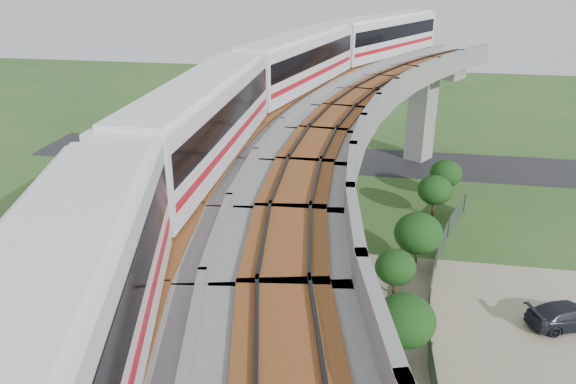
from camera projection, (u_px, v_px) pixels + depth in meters
name	position (u px, v px, depth m)	size (l,w,h in m)	color
ground	(261.00, 348.00, 29.07)	(160.00, 160.00, 0.00)	#295120
asphalt_road	(326.00, 159.00, 56.32)	(60.00, 8.00, 0.03)	#232326
viaduct	(342.00, 192.00, 24.96)	(19.58, 73.98, 11.40)	#99968E
metro_train	(293.00, 89.00, 29.52)	(13.43, 61.02, 3.64)	white
fence	(457.00, 358.00, 27.23)	(3.87, 38.73, 1.50)	#2D382D
tree_0	(446.00, 173.00, 46.25)	(2.64, 2.64, 3.37)	#382314
tree_1	(435.00, 190.00, 42.82)	(2.62, 2.62, 3.42)	#382314
tree_2	(418.00, 233.00, 35.59)	(3.07, 3.07, 3.84)	#382314
tree_3	(396.00, 267.00, 32.94)	(2.43, 2.43, 2.93)	#382314
tree_4	(405.00, 320.00, 27.07)	(3.00, 3.00, 3.80)	#382314
car_dark	(569.00, 315.00, 30.54)	(1.89, 4.66, 1.35)	black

